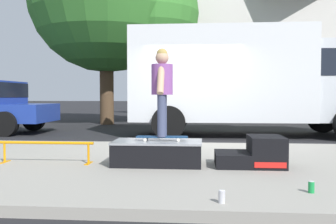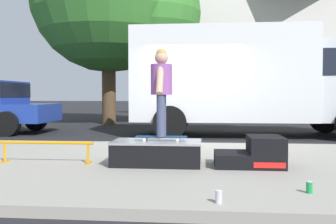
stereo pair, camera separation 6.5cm
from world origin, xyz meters
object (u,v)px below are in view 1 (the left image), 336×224
skateboard (162,137)px  soda_can (222,197)px  skater_kid (162,85)px  skate_box (158,152)px  soda_can_b (311,187)px  box_truck (253,77)px  grind_rail (46,147)px  kicker_ramp (255,154)px

skateboard → soda_can: (0.79, -2.01, -0.36)m
skater_kid → soda_can: size_ratio=10.53×
soda_can → skate_box: bearing=113.2°
soda_can_b → box_truck: bearing=87.2°
skate_box → grind_rail: bearing=-179.3°
grind_rail → skater_kid: size_ratio=1.14×
kicker_ramp → skateboard: size_ratio=1.27×
kicker_ramp → soda_can_b: (0.37, -1.52, -0.12)m
skate_box → soda_can: skate_box is taller
skate_box → box_truck: bearing=68.1°
kicker_ramp → soda_can: bearing=-107.0°
kicker_ramp → skateboard: bearing=179.5°
skate_box → soda_can: (0.85, -2.00, -0.13)m
kicker_ramp → grind_rail: (-3.21, -0.02, 0.07)m
soda_can → box_truck: (1.33, 7.44, 1.52)m
skateboard → skater_kid: bearing=-97.1°
skater_kid → box_truck: size_ratio=0.19×
skate_box → soda_can: size_ratio=10.65×
soda_can → soda_can_b: (0.99, 0.47, 0.00)m
skater_kid → skate_box: bearing=-171.3°
skate_box → grind_rail: skate_box is taller
grind_rail → soda_can: grind_rail is taller
skateboard → box_truck: (2.11, 5.43, 1.16)m
grind_rail → skateboard: bearing=1.0°
grind_rail → box_truck: box_truck is taller
soda_can → box_truck: 7.71m
grind_rail → skateboard: 1.82m
skate_box → soda_can: 2.18m
skateboard → box_truck: size_ratio=0.11×
skate_box → box_truck: 6.02m
soda_can_b → kicker_ramp: bearing=103.8°
skater_kid → soda_can_b: bearing=-40.9°
kicker_ramp → skate_box: bearing=180.0°
soda_can_b → box_truck: 7.14m
grind_rail → box_truck: (3.93, 5.46, 1.33)m
grind_rail → soda_can: (2.60, -1.98, -0.19)m
skate_box → skater_kid: skater_kid is taller
grind_rail → kicker_ramp: bearing=0.4°
grind_rail → soda_can: 3.27m
grind_rail → skater_kid: skater_kid is taller
soda_can_b → skate_box: bearing=140.4°
kicker_ramp → skater_kid: size_ratio=0.75×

